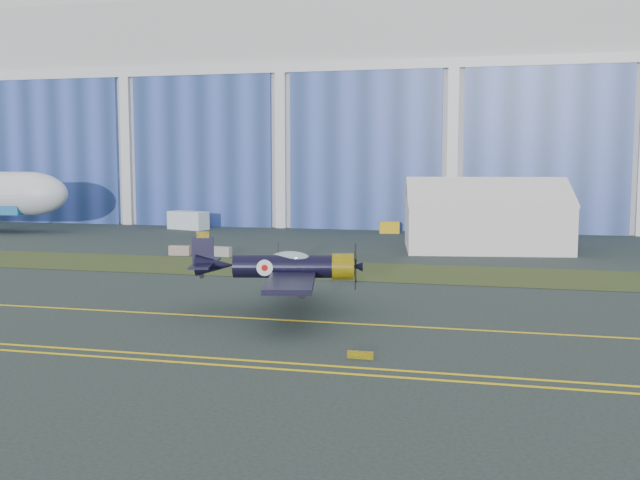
% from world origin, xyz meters
% --- Properties ---
extents(ground, '(260.00, 260.00, 0.00)m').
position_xyz_m(ground, '(0.00, 0.00, 0.00)').
color(ground, '#2B3533').
rests_on(ground, ground).
extents(grass_median, '(260.00, 10.00, 0.02)m').
position_xyz_m(grass_median, '(0.00, 14.00, 0.02)').
color(grass_median, '#475128').
rests_on(grass_median, ground).
extents(hangar, '(220.00, 45.70, 30.00)m').
position_xyz_m(hangar, '(0.00, 71.79, 14.96)').
color(hangar, silver).
rests_on(hangar, ground).
extents(taxiway_centreline, '(200.00, 0.20, 0.02)m').
position_xyz_m(taxiway_centreline, '(0.00, -5.00, 0.01)').
color(taxiway_centreline, yellow).
rests_on(taxiway_centreline, ground).
extents(guard_board_right, '(1.20, 0.15, 0.35)m').
position_xyz_m(guard_board_right, '(22.00, -12.00, 0.17)').
color(guard_board_right, yellow).
rests_on(guard_board_right, ground).
extents(warbird, '(13.74, 15.51, 4.00)m').
position_xyz_m(warbird, '(15.69, -2.81, 2.72)').
color(warbird, black).
rests_on(warbird, ground).
extents(tent, '(17.18, 13.71, 7.24)m').
position_xyz_m(tent, '(26.43, 31.23, 3.62)').
color(tent, white).
rests_on(tent, ground).
extents(shipping_container, '(5.71, 3.67, 2.30)m').
position_xyz_m(shipping_container, '(-11.04, 44.41, 1.15)').
color(shipping_container, silver).
rests_on(shipping_container, ground).
extents(tug, '(2.65, 1.95, 1.39)m').
position_xyz_m(tug, '(14.77, 45.59, 0.70)').
color(tug, gold).
rests_on(tug, ground).
extents(barrier_a, '(2.05, 0.79, 0.90)m').
position_xyz_m(barrier_a, '(-1.19, 19.95, 0.45)').
color(barrier_a, gray).
rests_on(barrier_a, ground).
extents(barrier_b, '(2.07, 0.89, 0.90)m').
position_xyz_m(barrier_b, '(2.86, 20.11, 0.45)').
color(barrier_b, '#9A9697').
rests_on(barrier_b, ground).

